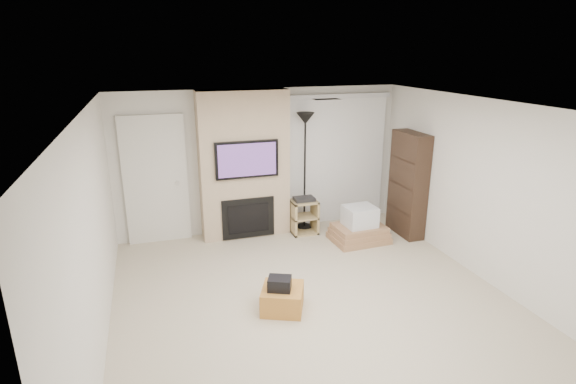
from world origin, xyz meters
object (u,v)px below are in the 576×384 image
object	(u,v)px
ottoman	(282,299)
box_stack	(359,228)
bookshelf	(408,184)
av_stand	(304,214)
floor_lamp	(305,139)

from	to	relation	value
ottoman	box_stack	distance (m)	2.47
ottoman	bookshelf	bearing A→B (deg)	31.50
ottoman	box_stack	world-z (taller)	box_stack
ottoman	bookshelf	size ratio (longest dim) A/B	0.28
box_stack	av_stand	bearing A→B (deg)	141.29
floor_lamp	box_stack	distance (m)	1.78
ottoman	bookshelf	xyz separation A→B (m)	(2.78, 1.70, 0.75)
av_stand	box_stack	distance (m)	1.00
ottoman	box_stack	xyz separation A→B (m)	(1.85, 1.63, 0.08)
floor_lamp	av_stand	size ratio (longest dim) A/B	3.18
floor_lamp	bookshelf	distance (m)	1.94
box_stack	bookshelf	bearing A→B (deg)	4.33
bookshelf	box_stack	bearing A→B (deg)	-175.67
ottoman	floor_lamp	world-z (taller)	floor_lamp
av_stand	box_stack	bearing A→B (deg)	-38.71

